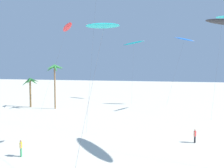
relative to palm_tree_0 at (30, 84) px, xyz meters
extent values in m
cylinder|color=brown|center=(-0.06, 0.00, -2.06)|extent=(0.40, 0.40, 6.38)
cone|color=#23662D|center=(1.04, 0.05, 0.84)|extent=(2.37, 0.67, 1.10)
cone|color=#23662D|center=(0.36, 0.82, 0.47)|extent=(1.50, 2.20, 1.76)
cone|color=#23662D|center=(-0.84, 0.62, 0.57)|extent=(2.11, 1.85, 1.59)
cone|color=#23662D|center=(-0.79, -0.49, 0.39)|extent=(2.05, 1.63, 1.90)
cone|color=#23662D|center=(0.32, -0.99, 0.71)|extent=(1.36, 2.37, 1.34)
cylinder|color=olive|center=(6.60, -0.84, -0.56)|extent=(0.33, 0.33, 9.39)
cone|color=#33843D|center=(7.62, -0.94, 3.73)|extent=(2.30, 0.77, 1.33)
cone|color=#33843D|center=(7.21, 0.04, 3.88)|extent=(1.77, 2.18, 1.07)
cone|color=#33843D|center=(6.40, 0.06, 3.54)|extent=(1.01, 2.22, 1.67)
cone|color=#33843D|center=(5.68, -0.38, 3.75)|extent=(2.27, 1.51, 1.31)
cone|color=#33843D|center=(5.77, -1.18, 3.50)|extent=(2.17, 1.32, 1.74)
cone|color=#33843D|center=(6.22, -1.82, 3.80)|extent=(1.33, 2.32, 1.22)
cone|color=#33843D|center=(7.20, -1.48, 3.48)|extent=(1.85, 1.91, 1.77)
ellipsoid|color=#19B2B7|center=(40.56, 3.64, 13.56)|extent=(4.19, 6.31, 1.61)
ellipsoid|color=white|center=(40.56, 3.64, 13.58)|extent=(3.68, 6.07, 1.34)
cylinder|color=#4C4C51|center=(39.18, -0.20, 4.12)|extent=(2.79, 7.69, 18.75)
ellipsoid|color=#19B2B7|center=(20.69, 18.55, 10.64)|extent=(6.94, 3.43, 1.69)
ellipsoid|color=#EA5193|center=(20.69, 18.55, 10.67)|extent=(6.83, 2.58, 1.27)
cylinder|color=#4C4C51|center=(21.07, 14.73, 2.65)|extent=(0.78, 7.64, 15.81)
cylinder|color=#4C4C51|center=(19.87, -14.36, 5.23)|extent=(0.15, 4.67, 20.98)
ellipsoid|color=red|center=(8.91, 0.81, 12.49)|extent=(5.49, 6.58, 1.47)
ellipsoid|color=green|center=(8.91, 0.81, 12.52)|extent=(4.96, 6.25, 1.06)
cylinder|color=#4C4C51|center=(6.97, -1.68, 3.58)|extent=(3.91, 5.01, 17.68)
ellipsoid|color=blue|center=(33.81, 10.39, 10.31)|extent=(4.74, 1.90, 1.62)
ellipsoid|color=orange|center=(33.81, 10.39, 10.34)|extent=(4.74, 1.17, 1.31)
cylinder|color=#4C4C51|center=(31.88, 8.31, 2.49)|extent=(3.88, 4.18, 15.49)
ellipsoid|color=#19B2B7|center=(24.56, -23.89, 7.86)|extent=(3.11, 5.44, 1.27)
ellipsoid|color=white|center=(24.56, -23.89, 7.88)|extent=(2.31, 5.19, 0.97)
cylinder|color=#4C4C51|center=(24.66, -28.51, 1.27)|extent=(0.22, 9.25, 13.05)
cylinder|color=black|center=(33.97, -17.37, -4.85)|extent=(0.14, 0.14, 0.80)
cylinder|color=black|center=(33.89, -17.51, -4.85)|extent=(0.14, 0.14, 0.80)
cube|color=red|center=(33.93, -17.44, -4.15)|extent=(0.31, 0.36, 0.61)
cylinder|color=tan|center=(34.03, -17.25, -4.19)|extent=(0.09, 0.09, 0.56)
cylinder|color=tan|center=(33.84, -17.63, -4.19)|extent=(0.09, 0.09, 0.56)
sphere|color=tan|center=(33.93, -17.44, -3.71)|extent=(0.21, 0.21, 0.21)
cylinder|color=#338E56|center=(16.48, -26.30, -4.80)|extent=(0.14, 0.14, 0.91)
cylinder|color=#338E56|center=(16.54, -26.45, -4.80)|extent=(0.14, 0.14, 0.91)
cube|color=yellow|center=(16.51, -26.38, -4.06)|extent=(0.30, 0.35, 0.57)
cylinder|color=tan|center=(16.43, -26.18, -4.10)|extent=(0.09, 0.09, 0.56)
cylinder|color=tan|center=(16.59, -26.57, -4.10)|extent=(0.09, 0.09, 0.56)
sphere|color=tan|center=(16.51, -26.38, -3.64)|extent=(0.21, 0.21, 0.21)
camera|label=1|loc=(31.10, -46.14, 3.72)|focal=37.09mm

